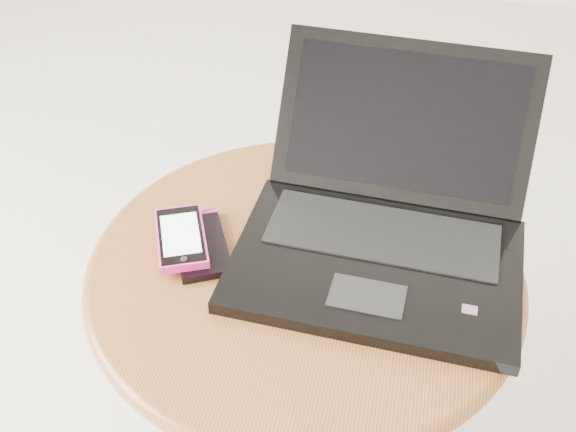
# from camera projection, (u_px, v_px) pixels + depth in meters

# --- Properties ---
(table) EXTENTS (0.57, 0.57, 0.45)m
(table) POSITION_uv_depth(u_px,v_px,m) (303.00, 313.00, 1.00)
(table) COLOR #56341A
(table) RESTS_ON ground
(laptop) EXTENTS (0.38, 0.40, 0.21)m
(laptop) POSITION_uv_depth(u_px,v_px,m) (384.00, 221.00, 0.94)
(laptop) COLOR black
(laptop) RESTS_ON table
(phone_black) EXTENTS (0.12, 0.14, 0.01)m
(phone_black) POSITION_uv_depth(u_px,v_px,m) (200.00, 244.00, 0.95)
(phone_black) COLOR black
(phone_black) RESTS_ON table
(phone_pink) EXTENTS (0.10, 0.13, 0.01)m
(phone_pink) POSITION_uv_depth(u_px,v_px,m) (181.00, 238.00, 0.95)
(phone_pink) COLOR #F32990
(phone_pink) RESTS_ON phone_black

